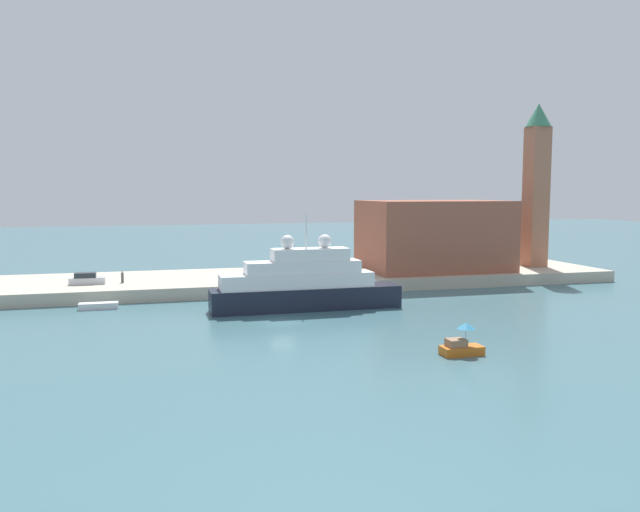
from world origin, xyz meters
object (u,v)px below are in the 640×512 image
object	(u,v)px
mooring_bollard	(237,282)
harbor_building	(434,235)
large_yacht	(304,285)
person_figure	(122,277)
small_motorboat	(461,344)
parked_car	(87,279)
work_barge	(99,306)
bell_tower	(536,180)

from	to	relation	value
mooring_bollard	harbor_building	bearing A→B (deg)	13.82
large_yacht	mooring_bollard	size ratio (longest dim) A/B	29.07
large_yacht	person_figure	distance (m)	26.38
small_motorboat	mooring_bollard	distance (m)	37.00
small_motorboat	large_yacht	bearing A→B (deg)	108.53
large_yacht	mooring_bollard	distance (m)	12.34
parked_car	person_figure	size ratio (longest dim) A/B	2.86
work_barge	bell_tower	bearing A→B (deg)	9.86
parked_car	bell_tower	bearing A→B (deg)	1.51
large_yacht	person_figure	world-z (taller)	large_yacht
mooring_bollard	small_motorboat	bearing A→B (deg)	-67.41
bell_tower	large_yacht	bearing A→B (deg)	-157.08
harbor_building	person_figure	size ratio (longest dim) A/B	13.55
harbor_building	parked_car	world-z (taller)	harbor_building
bell_tower	person_figure	xyz separation A→B (m)	(-63.58, -1.87, -13.20)
mooring_bollard	person_figure	bearing A→B (deg)	158.68
harbor_building	person_figure	bearing A→B (deg)	-177.39
large_yacht	parked_car	bearing A→B (deg)	147.15
harbor_building	parked_car	xyz separation A→B (m)	(-50.44, -2.02, -4.68)
large_yacht	small_motorboat	distance (m)	24.95
parked_car	person_figure	world-z (taller)	person_figure
bell_tower	parked_car	size ratio (longest dim) A/B	5.77
large_yacht	harbor_building	distance (m)	31.42
bell_tower	mooring_bollard	xyz separation A→B (m)	(-49.09, -7.52, -13.54)
parked_car	harbor_building	bearing A→B (deg)	2.29
harbor_building	parked_car	bearing A→B (deg)	-177.71
large_yacht	work_barge	world-z (taller)	large_yacht
work_barge	person_figure	distance (m)	10.11
mooring_bollard	bell_tower	bearing A→B (deg)	8.71
work_barge	harbor_building	world-z (taller)	harbor_building
parked_car	mooring_bollard	size ratio (longest dim) A/B	5.83
bell_tower	parked_car	xyz separation A→B (m)	(-68.03, -1.80, -13.27)
bell_tower	small_motorboat	bearing A→B (deg)	-129.93
bell_tower	person_figure	distance (m)	64.96
large_yacht	small_motorboat	world-z (taller)	large_yacht
parked_car	mooring_bollard	world-z (taller)	parked_car
large_yacht	mooring_bollard	xyz separation A→B (m)	(-6.31, 10.57, -0.87)
large_yacht	harbor_building	world-z (taller)	harbor_building
large_yacht	parked_car	xyz separation A→B (m)	(-25.24, 16.30, -0.60)
small_motorboat	mooring_bollard	xyz separation A→B (m)	(-14.21, 34.15, 1.15)
small_motorboat	mooring_bollard	world-z (taller)	small_motorboat
large_yacht	mooring_bollard	bearing A→B (deg)	120.82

